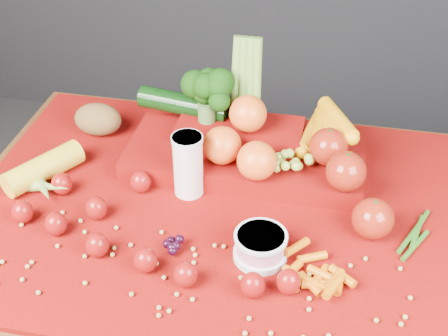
% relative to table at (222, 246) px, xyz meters
% --- Properties ---
extents(table, '(1.10, 0.80, 0.75)m').
position_rel_table_xyz_m(table, '(0.00, 0.00, 0.00)').
color(table, '#38200C').
rests_on(table, ground).
extents(red_cloth, '(1.05, 0.75, 0.01)m').
position_rel_table_xyz_m(red_cloth, '(0.00, 0.00, 0.10)').
color(red_cloth, '#790407').
rests_on(red_cloth, table).
extents(milk_glass, '(0.06, 0.06, 0.14)m').
position_rel_table_xyz_m(milk_glass, '(-0.08, 0.04, 0.18)').
color(milk_glass, '#F3DDD3').
rests_on(milk_glass, red_cloth).
extents(yogurt_bowl, '(0.10, 0.10, 0.06)m').
position_rel_table_xyz_m(yogurt_bowl, '(0.10, -0.12, 0.14)').
color(yogurt_bowl, silver).
rests_on(yogurt_bowl, red_cloth).
extents(strawberry_scatter, '(0.58, 0.28, 0.05)m').
position_rel_table_xyz_m(strawberry_scatter, '(-0.15, -0.14, 0.13)').
color(strawberry_scatter, maroon).
rests_on(strawberry_scatter, red_cloth).
extents(dark_grape_cluster, '(0.06, 0.05, 0.03)m').
position_rel_table_xyz_m(dark_grape_cluster, '(-0.08, -0.14, 0.12)').
color(dark_grape_cluster, black).
rests_on(dark_grape_cluster, red_cloth).
extents(soybean_scatter, '(0.84, 0.24, 0.01)m').
position_rel_table_xyz_m(soybean_scatter, '(0.00, -0.20, 0.11)').
color(soybean_scatter, '#9C8C43').
rests_on(soybean_scatter, red_cloth).
extents(corn_ear, '(0.25, 0.27, 0.06)m').
position_rel_table_xyz_m(corn_ear, '(-0.39, -0.01, 0.13)').
color(corn_ear, gold).
rests_on(corn_ear, red_cloth).
extents(potato, '(0.11, 0.08, 0.08)m').
position_rel_table_xyz_m(potato, '(-0.35, 0.22, 0.15)').
color(potato, brown).
rests_on(potato, red_cloth).
extents(baby_carrot_pile, '(0.17, 0.17, 0.03)m').
position_rel_table_xyz_m(baby_carrot_pile, '(0.21, -0.15, 0.12)').
color(baby_carrot_pile, '#C05C06').
rests_on(baby_carrot_pile, red_cloth).
extents(green_bean_pile, '(0.14, 0.12, 0.01)m').
position_rel_table_xyz_m(green_bean_pile, '(0.38, -0.01, 0.11)').
color(green_bean_pile, '#235914').
rests_on(green_bean_pile, red_cloth).
extents(produce_mound, '(0.59, 0.36, 0.27)m').
position_rel_table_xyz_m(produce_mound, '(0.05, 0.15, 0.17)').
color(produce_mound, '#790407').
rests_on(produce_mound, red_cloth).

